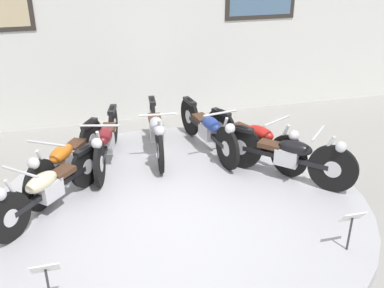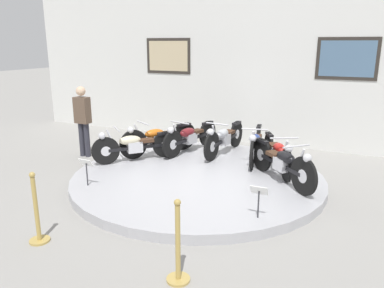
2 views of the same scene
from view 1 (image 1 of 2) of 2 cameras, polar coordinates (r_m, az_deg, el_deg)
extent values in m
plane|color=gray|center=(6.00, -1.57, -8.76)|extent=(60.00, 60.00, 0.00)
cylinder|color=#ADADB2|center=(5.95, -1.58, -8.11)|extent=(4.93, 4.93, 0.16)
cube|color=silver|center=(8.47, -7.43, 16.76)|extent=(14.00, 0.20, 4.22)
cylinder|color=black|center=(5.50, -22.18, -8.63)|extent=(0.44, 0.49, 0.60)
cylinder|color=silver|center=(5.50, -22.18, -8.63)|extent=(0.19, 0.20, 0.21)
cylinder|color=black|center=(6.30, -13.26, -2.77)|extent=(0.44, 0.49, 0.60)
cylinder|color=silver|center=(6.30, -13.26, -2.77)|extent=(0.19, 0.20, 0.21)
cube|color=black|center=(5.87, -17.39, -5.52)|extent=(0.88, 0.97, 0.07)
cube|color=silver|center=(5.84, -17.68, -5.53)|extent=(0.36, 0.37, 0.24)
ellipsoid|color=beige|center=(5.70, -18.58, -4.60)|extent=(0.48, 0.50, 0.20)
cube|color=#472D1E|center=(5.94, -16.14, -3.42)|extent=(0.36, 0.37, 0.07)
cube|color=black|center=(6.18, -13.49, -0.69)|extent=(0.31, 0.34, 0.06)
cylinder|color=silver|center=(5.48, -21.39, -6.17)|extent=(0.20, 0.22, 0.54)
cylinder|color=silver|center=(5.41, -21.01, -3.31)|extent=(0.42, 0.38, 0.03)
sphere|color=silver|center=(5.30, -23.25, -5.88)|extent=(0.15, 0.15, 0.15)
cylinder|color=black|center=(5.95, -18.70, -4.96)|extent=(0.39, 0.60, 0.67)
cylinder|color=silver|center=(5.95, -18.70, -4.96)|extent=(0.17, 0.23, 0.23)
cylinder|color=black|center=(6.95, -12.70, 0.40)|extent=(0.39, 0.60, 0.67)
cylinder|color=silver|center=(6.95, -12.70, 0.40)|extent=(0.17, 0.23, 0.23)
cube|color=black|center=(6.43, -15.46, -2.07)|extent=(0.70, 1.10, 0.07)
cube|color=silver|center=(6.40, -15.66, -2.07)|extent=(0.34, 0.38, 0.24)
ellipsoid|color=#D16619|center=(6.25, -16.29, -1.18)|extent=(0.43, 0.53, 0.20)
cube|color=#472D1E|center=(6.54, -14.64, -0.13)|extent=(0.34, 0.38, 0.07)
cube|color=black|center=(6.84, -12.92, 2.54)|extent=(0.27, 0.36, 0.06)
cylinder|color=silver|center=(5.96, -18.20, -2.61)|extent=(0.17, 0.24, 0.54)
cylinder|color=silver|center=(5.92, -17.98, 0.07)|extent=(0.48, 0.30, 0.03)
sphere|color=silver|center=(5.75, -19.49, -2.32)|extent=(0.15, 0.15, 0.15)
cylinder|color=black|center=(6.29, -11.65, -2.47)|extent=(0.20, 0.63, 0.63)
cylinder|color=silver|center=(6.29, -11.65, -2.47)|extent=(0.12, 0.23, 0.22)
cylinder|color=black|center=(7.49, -9.96, 2.40)|extent=(0.20, 0.63, 0.63)
cylinder|color=silver|center=(7.49, -9.96, 2.40)|extent=(0.12, 0.23, 0.22)
cube|color=black|center=(6.88, -10.73, 0.17)|extent=(0.36, 1.22, 0.07)
cube|color=silver|center=(6.84, -10.79, 0.18)|extent=(0.27, 0.36, 0.24)
ellipsoid|color=maroon|center=(6.68, -11.03, 1.05)|extent=(0.33, 0.52, 0.20)
cube|color=#472D1E|center=(7.02, -10.56, 1.98)|extent=(0.27, 0.36, 0.07)
cube|color=black|center=(7.39, -10.12, 4.31)|extent=(0.18, 0.37, 0.06)
cylinder|color=silver|center=(6.33, -11.58, -0.24)|extent=(0.10, 0.25, 0.54)
cylinder|color=silver|center=(6.32, -11.63, 2.30)|extent=(0.53, 0.16, 0.03)
sphere|color=silver|center=(6.09, -12.02, 0.08)|extent=(0.15, 0.15, 0.15)
cylinder|color=black|center=(6.51, -4.05, -0.85)|extent=(0.12, 0.65, 0.65)
cylinder|color=silver|center=(6.51, -4.05, -0.85)|extent=(0.09, 0.23, 0.23)
cylinder|color=black|center=(7.74, -5.01, 3.56)|extent=(0.12, 0.65, 0.65)
cylinder|color=silver|center=(7.74, -5.01, 3.56)|extent=(0.09, 0.23, 0.23)
cube|color=black|center=(7.12, -4.57, 1.54)|extent=(0.19, 1.24, 0.07)
cube|color=silver|center=(7.08, -4.55, 1.56)|extent=(0.23, 0.34, 0.24)
ellipsoid|color=#B2B5BA|center=(6.92, -4.52, 2.44)|extent=(0.27, 0.50, 0.20)
cube|color=#472D1E|center=(7.27, -4.76, 3.25)|extent=(0.23, 0.34, 0.07)
cube|color=black|center=(7.64, -5.08, 5.48)|extent=(0.13, 0.37, 0.06)
cylinder|color=silver|center=(6.56, -4.23, 1.28)|extent=(0.07, 0.25, 0.54)
cylinder|color=silver|center=(6.56, -4.39, 3.74)|extent=(0.54, 0.09, 0.03)
sphere|color=silver|center=(6.31, -4.09, 1.67)|extent=(0.15, 0.15, 0.15)
cylinder|color=black|center=(6.59, 4.50, -0.55)|extent=(0.16, 0.65, 0.65)
cylinder|color=silver|center=(6.59, 4.50, -0.55)|extent=(0.10, 0.24, 0.23)
cylinder|color=black|center=(7.69, -0.29, 3.51)|extent=(0.16, 0.65, 0.65)
cylinder|color=silver|center=(7.69, -0.29, 3.51)|extent=(0.10, 0.24, 0.23)
cube|color=black|center=(7.13, 1.92, 1.64)|extent=(0.27, 1.24, 0.07)
cube|color=silver|center=(7.09, 2.07, 1.67)|extent=(0.25, 0.35, 0.24)
ellipsoid|color=navy|center=(6.94, 2.45, 2.57)|extent=(0.30, 0.51, 0.20)
cube|color=#472D1E|center=(7.25, 1.17, 3.30)|extent=(0.25, 0.35, 0.07)
cube|color=black|center=(7.59, -0.29, 5.45)|extent=(0.16, 0.37, 0.06)
cylinder|color=silver|center=(6.62, 3.95, 1.52)|extent=(0.08, 0.25, 0.54)
cylinder|color=silver|center=(6.61, 3.58, 3.93)|extent=(0.54, 0.12, 0.03)
sphere|color=silver|center=(6.40, 4.86, 1.97)|extent=(0.15, 0.15, 0.15)
cylinder|color=black|center=(6.53, 12.13, -1.48)|extent=(0.33, 0.58, 0.62)
cylinder|color=silver|center=(6.53, 12.13, -1.48)|extent=(0.16, 0.22, 0.22)
cylinder|color=black|center=(7.31, 3.69, 2.09)|extent=(0.33, 0.58, 0.62)
cylinder|color=silver|center=(7.31, 3.69, 2.09)|extent=(0.16, 0.22, 0.22)
cube|color=black|center=(6.89, 7.67, 0.41)|extent=(0.63, 1.14, 0.07)
cube|color=silver|center=(6.86, 7.93, 0.45)|extent=(0.32, 0.38, 0.24)
ellipsoid|color=red|center=(6.74, 8.65, 1.41)|extent=(0.41, 0.53, 0.20)
cube|color=#472D1E|center=(6.97, 6.38, 2.02)|extent=(0.32, 0.38, 0.07)
cube|color=black|center=(7.20, 3.75, 4.02)|extent=(0.25, 0.37, 0.06)
cylinder|color=silver|center=(6.52, 11.25, 0.52)|extent=(0.15, 0.24, 0.54)
cylinder|color=silver|center=(6.47, 10.69, 2.91)|extent=(0.50, 0.27, 0.03)
sphere|color=silver|center=(6.35, 12.84, 1.06)|extent=(0.15, 0.15, 0.15)
cylinder|color=black|center=(6.28, 17.45, -3.01)|extent=(0.52, 0.51, 0.67)
cylinder|color=silver|center=(6.28, 17.45, -3.01)|extent=(0.21, 0.21, 0.24)
cylinder|color=black|center=(6.63, 6.15, -0.34)|extent=(0.52, 0.51, 0.67)
cylinder|color=silver|center=(6.63, 6.15, -0.34)|extent=(0.21, 0.21, 0.24)
cube|color=black|center=(6.42, 11.64, -1.65)|extent=(0.93, 0.92, 0.07)
cube|color=silver|center=(6.40, 11.99, -1.57)|extent=(0.37, 0.37, 0.24)
ellipsoid|color=black|center=(6.31, 12.98, -0.48)|extent=(0.50, 0.49, 0.20)
cube|color=#472D1E|center=(6.42, 9.90, -0.10)|extent=(0.37, 0.37, 0.07)
cube|color=black|center=(6.51, 6.26, 1.92)|extent=(0.33, 0.32, 0.06)
cylinder|color=silver|center=(6.22, 16.37, -1.08)|extent=(0.21, 0.21, 0.54)
cylinder|color=silver|center=(6.13, 15.70, 1.31)|extent=(0.40, 0.41, 0.03)
sphere|color=silver|center=(6.13, 18.40, -0.34)|extent=(0.15, 0.15, 0.15)
cylinder|color=#333338|center=(4.59, -17.76, -16.93)|extent=(0.02, 0.02, 0.42)
cube|color=white|center=(4.45, -18.15, -14.78)|extent=(0.26, 0.11, 0.15)
cylinder|color=#333338|center=(5.30, 19.36, -10.73)|extent=(0.02, 0.02, 0.42)
cube|color=white|center=(5.17, 19.73, -8.71)|extent=(0.26, 0.11, 0.15)
camera|label=2|loc=(4.28, 92.84, -12.04)|focal=35.00mm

